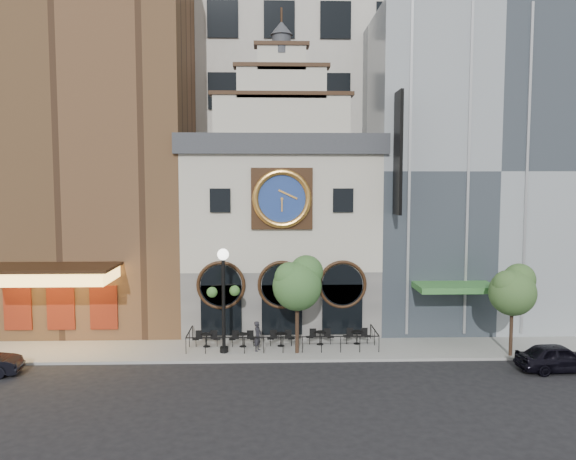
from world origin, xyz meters
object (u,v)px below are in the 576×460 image
(bistro_3, at_px, (320,337))
(car_right, at_px, (558,358))
(tree_right, at_px, (513,289))
(bistro_0, at_px, (207,339))
(tree_left, at_px, (298,282))
(bistro_4, at_px, (357,336))
(pedestrian, at_px, (258,336))
(lamppost, at_px, (223,289))
(bistro_1, at_px, (243,339))
(bistro_2, at_px, (281,338))

(bistro_3, xyz_separation_m, car_right, (11.63, -4.53, 0.09))
(tree_right, bearing_deg, bistro_0, 172.82)
(tree_left, bearing_deg, bistro_4, 23.82)
(tree_right, bearing_deg, bistro_3, 167.14)
(tree_left, height_order, tree_right, tree_left)
(bistro_3, distance_m, bistro_4, 2.15)
(pedestrian, bearing_deg, lamppost, 118.37)
(bistro_1, height_order, bistro_4, same)
(bistro_0, bearing_deg, car_right, -13.36)
(bistro_2, bearing_deg, pedestrian, -148.11)
(tree_left, bearing_deg, car_right, -13.15)
(bistro_0, xyz_separation_m, car_right, (18.14, -4.31, 0.09))
(bistro_0, relative_size, bistro_1, 1.00)
(pedestrian, distance_m, tree_left, 3.85)
(bistro_3, distance_m, lamppost, 6.39)
(bistro_0, height_order, car_right, car_right)
(bistro_4, bearing_deg, bistro_3, -178.60)
(lamppost, bearing_deg, car_right, -28.69)
(bistro_4, bearing_deg, car_right, -25.80)
(bistro_2, xyz_separation_m, tree_right, (12.45, -2.07, 3.19))
(bistro_4, xyz_separation_m, tree_left, (-3.51, -1.55, 3.47))
(bistro_2, height_order, car_right, car_right)
(bistro_4, distance_m, pedestrian, 5.85)
(bistro_2, bearing_deg, lamppost, -161.51)
(bistro_3, bearing_deg, tree_right, -12.86)
(bistro_3, bearing_deg, bistro_0, -178.04)
(bistro_3, bearing_deg, lamppost, -166.40)
(bistro_0, xyz_separation_m, bistro_4, (8.66, 0.28, 0.00))
(bistro_0, distance_m, tree_left, 6.35)
(lamppost, height_order, tree_right, lamppost)
(bistro_4, relative_size, tree_left, 0.29)
(bistro_0, xyz_separation_m, pedestrian, (2.93, -0.85, 0.37))
(bistro_4, distance_m, tree_right, 8.96)
(car_right, bearing_deg, tree_left, 74.17)
(bistro_0, relative_size, pedestrian, 0.95)
(bistro_1, distance_m, car_right, 16.62)
(tree_left, distance_m, tree_right, 11.57)
(bistro_3, distance_m, tree_left, 4.02)
(lamppost, distance_m, tree_left, 4.09)
(bistro_0, xyz_separation_m, bistro_2, (4.25, -0.03, 0.00))
(car_right, xyz_separation_m, tree_right, (-1.45, 2.21, 3.10))
(bistro_0, relative_size, bistro_4, 1.00)
(bistro_2, relative_size, bistro_3, 1.00)
(pedestrian, xyz_separation_m, tree_right, (13.76, -1.25, 2.82))
(pedestrian, bearing_deg, tree_left, -79.87)
(pedestrian, relative_size, tree_left, 0.31)
(bistro_0, bearing_deg, pedestrian, -16.15)
(pedestrian, relative_size, lamppost, 0.29)
(bistro_3, bearing_deg, bistro_4, 1.40)
(tree_left, bearing_deg, pedestrian, 169.19)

